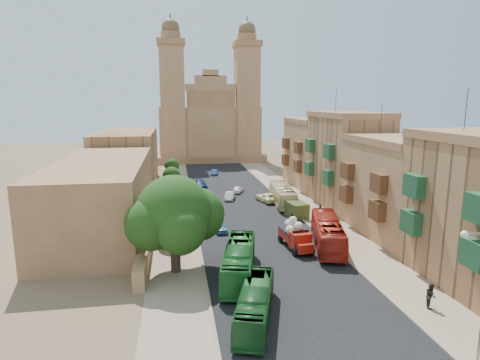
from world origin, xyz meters
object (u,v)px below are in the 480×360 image
object	(u,v)px
car_white_b	(238,189)
pedestrian_c	(320,209)
car_dkblue	(201,184)
car_cream	(267,197)
bus_red_east	(328,233)
car_blue_a	(221,226)
olive_pickup	(294,209)
car_blue_b	(214,172)
bus_green_south	(255,304)
streetlamp	(480,280)
ficus_tree	(175,216)
bus_cream_east	(283,195)
street_tree_a	(170,210)
street_tree_b	(171,192)
pedestrian_b	(431,296)
church	(209,124)
street_tree_c	(171,176)
car_white_a	(230,196)
street_tree_d	(172,166)
pedestrian_a	(324,229)
red_truck	(296,235)
bus_green_north	(239,261)

from	to	relation	value
car_white_b	pedestrian_c	distance (m)	17.67
car_dkblue	car_cream	bearing A→B (deg)	-57.44
bus_red_east	car_blue_a	xyz separation A→B (m)	(-10.66, 7.01, -0.94)
olive_pickup	car_blue_b	xyz separation A→B (m)	(-7.64, 32.92, -0.44)
olive_pickup	bus_green_south	xyz separation A→B (m)	(-10.50, -25.36, 0.25)
bus_green_south	bus_red_east	distance (m)	16.88
streetlamp	bus_red_east	world-z (taller)	streetlamp
ficus_tree	bus_cream_east	size ratio (longest dim) A/B	0.82
ficus_tree	bus_cream_east	world-z (taller)	ficus_tree
olive_pickup	street_tree_a	bearing A→B (deg)	-154.13
bus_cream_east	ficus_tree	bearing A→B (deg)	59.55
street_tree_a	street_tree_b	size ratio (longest dim) A/B	1.22
bus_cream_east	pedestrian_b	xyz separation A→B (m)	(2.83, -31.78, -0.55)
church	street_tree_c	world-z (taller)	church
car_white_a	car_dkblue	size ratio (longest dim) A/B	0.79
olive_pickup	bus_red_east	xyz separation A→B (m)	(0.00, -12.15, 0.56)
car_cream	car_blue_b	world-z (taller)	car_cream
church	bus_cream_east	bearing A→B (deg)	-82.95
street_tree_c	bus_cream_east	bearing A→B (deg)	-31.12
pedestrian_b	street_tree_d	bearing A→B (deg)	43.45
bus_green_south	pedestrian_b	bearing A→B (deg)	15.66
church	olive_pickup	distance (m)	59.59
church	bus_red_east	bearing A→B (deg)	-84.75
olive_pickup	pedestrian_a	world-z (taller)	olive_pickup
red_truck	bus_red_east	size ratio (longest dim) A/B	0.51
bus_red_east	car_blue_b	bearing A→B (deg)	-65.53
ficus_tree	bus_green_south	distance (m)	11.55
streetlamp	olive_pickup	xyz separation A→B (m)	(-1.22, 32.00, -4.21)
street_tree_d	red_truck	distance (m)	42.13
olive_pickup	ficus_tree	bearing A→B (deg)	-134.87
bus_green_south	car_blue_b	world-z (taller)	bus_green_south
ficus_tree	car_white_a	size ratio (longest dim) A/B	2.42
red_truck	car_cream	bearing A→B (deg)	85.64
car_white_b	car_blue_b	world-z (taller)	car_white_b
car_blue_a	car_cream	size ratio (longest dim) A/B	0.73
pedestrian_c	olive_pickup	bearing A→B (deg)	-108.18
church	car_blue_a	size ratio (longest dim) A/B	10.18
streetlamp	bus_green_north	size ratio (longest dim) A/B	0.79
olive_pickup	pedestrian_a	bearing A→B (deg)	-83.41
street_tree_c	car_blue_b	size ratio (longest dim) A/B	1.39
bus_green_north	church	bearing A→B (deg)	99.85
car_white_a	pedestrian_c	bearing A→B (deg)	-28.99
streetlamp	car_white_a	world-z (taller)	streetlamp
streetlamp	pedestrian_c	world-z (taller)	streetlamp
bus_red_east	bus_cream_east	world-z (taller)	bus_red_east
car_dkblue	pedestrian_c	bearing A→B (deg)	-58.92
car_cream	bus_green_north	bearing A→B (deg)	57.19
red_truck	car_blue_b	world-z (taller)	red_truck
red_truck	car_cream	world-z (taller)	red_truck
red_truck	pedestrian_b	bearing A→B (deg)	-65.30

